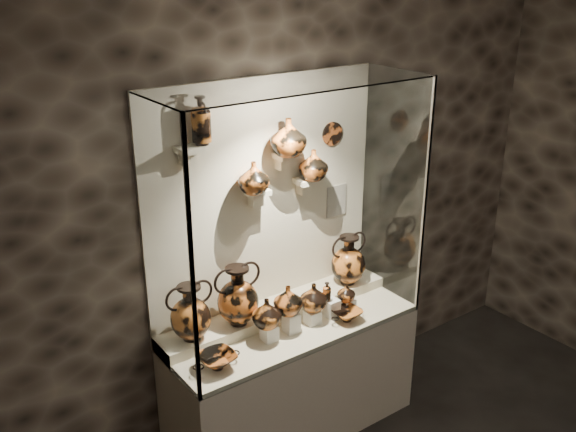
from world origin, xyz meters
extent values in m
cube|color=black|center=(0.00, 2.50, 1.60)|extent=(5.00, 0.02, 3.20)
cube|color=beige|center=(0.00, 2.18, 0.40)|extent=(1.70, 0.60, 0.80)
cube|color=beige|center=(0.00, 2.18, 0.82)|extent=(1.68, 0.58, 0.03)
cube|color=beige|center=(0.00, 2.35, 0.85)|extent=(1.70, 0.25, 0.10)
cube|color=beige|center=(0.00, 2.50, 1.60)|extent=(1.70, 0.03, 1.60)
cube|color=white|center=(0.00, 1.88, 1.60)|extent=(1.70, 0.01, 1.60)
cube|color=white|center=(-0.85, 2.18, 1.60)|extent=(0.01, 0.60, 1.60)
cube|color=white|center=(0.85, 2.18, 1.60)|extent=(0.01, 0.60, 1.60)
cube|color=white|center=(0.00, 2.18, 2.40)|extent=(1.70, 0.60, 0.01)
cube|color=gray|center=(-0.84, 1.89, 1.60)|extent=(0.02, 0.02, 1.60)
cube|color=gray|center=(0.84, 1.89, 1.60)|extent=(0.02, 0.02, 1.60)
cube|color=silver|center=(-0.22, 2.13, 0.88)|extent=(0.09, 0.09, 0.10)
cube|color=silver|center=(-0.05, 2.13, 0.90)|extent=(0.09, 0.09, 0.13)
cube|color=silver|center=(0.12, 2.13, 0.88)|extent=(0.09, 0.09, 0.09)
cube|color=silver|center=(0.28, 2.13, 0.89)|extent=(0.09, 0.09, 0.12)
cube|color=silver|center=(0.42, 2.13, 0.87)|extent=(0.09, 0.09, 0.08)
cube|color=beige|center=(-0.55, 2.42, 2.05)|extent=(0.14, 0.12, 0.04)
cube|color=beige|center=(-0.10, 2.42, 1.70)|extent=(0.14, 0.12, 0.04)
cube|color=beige|center=(0.10, 2.42, 1.90)|extent=(0.10, 0.12, 0.04)
cube|color=beige|center=(0.28, 2.42, 1.70)|extent=(0.14, 0.12, 0.04)
imported|color=#C66826|center=(-0.24, 2.13, 1.03)|extent=(0.24, 0.24, 0.19)
imported|color=#B65820|center=(-0.07, 2.14, 1.06)|extent=(0.24, 0.24, 0.19)
imported|color=#C66826|center=(0.14, 2.14, 1.01)|extent=(0.22, 0.22, 0.19)
imported|color=#C66826|center=(0.39, 2.11, 0.97)|extent=(0.12, 0.12, 0.13)
imported|color=#B65820|center=(-0.15, 2.37, 1.82)|extent=(0.19, 0.19, 0.20)
imported|color=#B65820|center=(0.09, 2.36, 2.04)|extent=(0.24, 0.24, 0.24)
imported|color=#B65820|center=(0.30, 2.37, 1.82)|extent=(0.22, 0.22, 0.20)
cylinder|color=#BF5925|center=(0.53, 2.47, 1.97)|extent=(0.16, 0.02, 0.16)
cube|color=beige|center=(0.59, 2.47, 1.48)|extent=(0.17, 0.01, 0.22)
camera|label=1|loc=(-2.14, -0.73, 3.03)|focal=40.00mm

